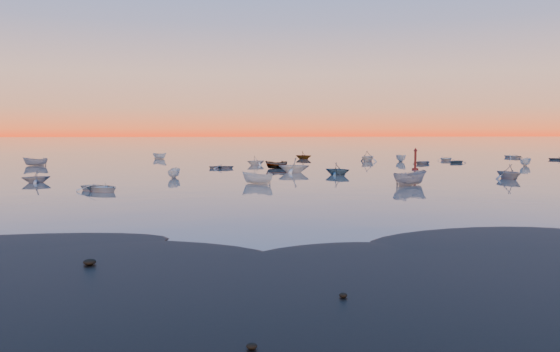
{
  "coord_description": "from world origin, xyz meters",
  "views": [
    {
      "loc": [
        -3.59,
        -27.64,
        5.78
      ],
      "look_at": [
        0.49,
        28.0,
        1.0
      ],
      "focal_mm": 35.0,
      "sensor_mm": 36.0,
      "label": 1
    }
  ],
  "objects": [
    {
      "name": "boat_near_center",
      "position": [
        13.91,
        27.31,
        0.0
      ],
      "size": [
        3.59,
        4.73,
        1.51
      ],
      "primitive_type": "imported",
      "rotation": [
        0.0,
        0.0,
        2.03
      ],
      "color": "gray",
      "rests_on": "ground"
    },
    {
      "name": "mud_lobes",
      "position": [
        0.0,
        -1.0,
        0.01
      ],
      "size": [
        140.0,
        6.0,
        0.07
      ],
      "primitive_type": null,
      "color": "black",
      "rests_on": "ground"
    },
    {
      "name": "boat_near_right",
      "position": [
        27.77,
        33.79,
        0.0
      ],
      "size": [
        4.09,
        2.87,
        1.31
      ],
      "primitive_type": "imported",
      "rotation": [
        0.0,
        0.0,
        3.5
      ],
      "color": "gray",
      "rests_on": "ground"
    },
    {
      "name": "channel_marker",
      "position": [
        21.54,
        48.93,
        1.29
      ],
      "size": [
        0.92,
        0.92,
        3.28
      ],
      "color": "#450F0E",
      "rests_on": "ground"
    },
    {
      "name": "ground",
      "position": [
        0.0,
        100.0,
        0.0
      ],
      "size": [
        600.0,
        600.0,
        0.0
      ],
      "primitive_type": "plane",
      "color": "#665C55",
      "rests_on": "ground"
    },
    {
      "name": "moored_fleet",
      "position": [
        0.0,
        53.0,
        0.0
      ],
      "size": [
        124.0,
        58.0,
        1.2
      ],
      "primitive_type": null,
      "color": "beige",
      "rests_on": "ground"
    },
    {
      "name": "boat_near_left",
      "position": [
        -16.65,
        24.16,
        0.0
      ],
      "size": [
        4.32,
        4.63,
        1.12
      ],
      "primitive_type": "imported",
      "rotation": [
        0.0,
        0.0,
        0.87
      ],
      "color": "beige",
      "rests_on": "ground"
    }
  ]
}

